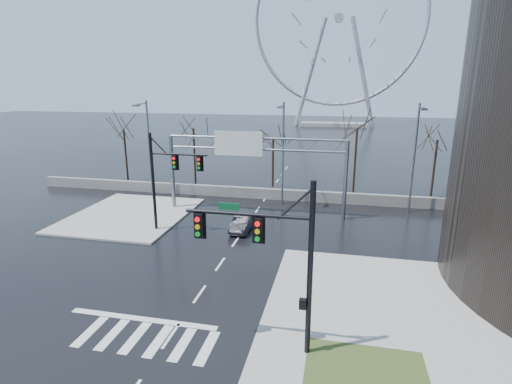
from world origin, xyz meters
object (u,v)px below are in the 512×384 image
(sign_gantry, at_px, (251,158))
(signal_mast_near, at_px, (278,251))
(signal_mast_far, at_px, (166,174))
(ferris_wheel, at_px, (338,26))
(car, at_px, (243,222))

(sign_gantry, bearing_deg, signal_mast_near, -73.81)
(signal_mast_far, xyz_separation_m, ferris_wheel, (10.87, 86.04, 21.30))
(signal_mast_far, distance_m, car, 7.31)
(ferris_wheel, bearing_deg, sign_gantry, -93.84)
(car, bearing_deg, ferris_wheel, 87.99)
(signal_mast_far, distance_m, ferris_wheel, 89.30)
(signal_mast_near, bearing_deg, sign_gantry, 106.19)
(signal_mast_near, height_order, sign_gantry, signal_mast_near)
(signal_mast_near, xyz_separation_m, car, (-5.24, 14.63, -4.23))
(sign_gantry, relative_size, car, 4.18)
(signal_mast_near, distance_m, ferris_wheel, 101.29)
(signal_mast_near, distance_m, sign_gantry, 19.79)
(signal_mast_far, relative_size, car, 2.05)
(sign_gantry, bearing_deg, ferris_wheel, 86.16)
(sign_gantry, xyz_separation_m, car, (0.28, -4.37, -4.54))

